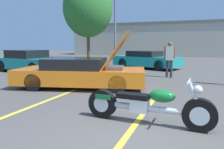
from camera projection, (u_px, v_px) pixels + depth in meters
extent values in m
cube|color=yellow|center=(12.00, 114.00, 5.05)|extent=(0.12, 5.97, 0.01)
cube|color=yellow|center=(130.00, 131.00, 4.06)|extent=(0.12, 5.97, 0.01)
cube|color=#B2AD9E|center=(190.00, 39.00, 28.37)|extent=(32.00, 4.00, 4.40)
cube|color=slate|center=(190.00, 23.00, 28.08)|extent=(32.00, 4.20, 0.30)
cylinder|color=slate|center=(115.00, 15.00, 18.59)|extent=(0.18, 0.18, 8.11)
cylinder|color=brown|center=(88.00, 45.00, 23.05)|extent=(0.32, 0.32, 3.01)
ellipsoid|color=#2D702D|center=(88.00, 9.00, 22.53)|extent=(5.10, 5.10, 5.87)
cylinder|color=black|center=(200.00, 115.00, 4.01)|extent=(0.63, 0.19, 0.63)
cylinder|color=black|center=(103.00, 103.00, 4.80)|extent=(0.63, 0.19, 0.63)
cylinder|color=silver|center=(200.00, 115.00, 4.01)|extent=(0.35, 0.19, 0.34)
cylinder|color=silver|center=(103.00, 103.00, 4.80)|extent=(0.35, 0.19, 0.34)
cylinder|color=silver|center=(147.00, 108.00, 4.40)|extent=(1.69, 0.21, 0.12)
cube|color=silver|center=(140.00, 105.00, 4.45)|extent=(0.37, 0.26, 0.28)
ellipsoid|color=#146B2D|center=(162.00, 96.00, 4.24)|extent=(0.52, 0.31, 0.26)
cube|color=black|center=(133.00, 96.00, 4.49)|extent=(0.68, 0.29, 0.10)
cube|color=#146B2D|center=(105.00, 96.00, 4.75)|extent=(0.36, 0.24, 0.10)
cylinder|color=silver|center=(195.00, 98.00, 4.00)|extent=(0.31, 0.09, 0.62)
cylinder|color=silver|center=(189.00, 81.00, 4.01)|extent=(0.07, 0.70, 0.04)
sphere|color=silver|center=(198.00, 90.00, 3.96)|extent=(0.16, 0.16, 0.16)
cylinder|color=silver|center=(128.00, 107.00, 4.69)|extent=(1.29, 0.16, 0.09)
cube|color=orange|center=(81.00, 76.00, 8.09)|extent=(4.96, 2.88, 0.54)
cube|color=black|center=(76.00, 63.00, 8.05)|extent=(2.43, 2.10, 0.39)
cylinder|color=black|center=(117.00, 84.00, 7.14)|extent=(0.64, 0.36, 0.61)
cylinder|color=black|center=(121.00, 77.00, 8.73)|extent=(0.64, 0.36, 0.61)
cylinder|color=black|center=(34.00, 82.00, 7.49)|extent=(0.64, 0.36, 0.61)
cylinder|color=black|center=(52.00, 76.00, 9.07)|extent=(0.64, 0.36, 0.61)
cube|color=orange|center=(117.00, 51.00, 7.80)|extent=(1.34, 1.86, 1.36)
cube|color=#4C4C51|center=(115.00, 70.00, 7.90)|extent=(0.82, 1.12, 0.28)
cube|color=teal|center=(147.00, 61.00, 14.42)|extent=(4.62, 3.04, 0.61)
cube|color=black|center=(145.00, 54.00, 14.46)|extent=(2.33, 2.18, 0.36)
cylinder|color=black|center=(160.00, 65.00, 13.00)|extent=(0.69, 0.40, 0.65)
cylinder|color=black|center=(171.00, 64.00, 14.30)|extent=(0.69, 0.40, 0.65)
cylinder|color=black|center=(123.00, 63.00, 14.60)|extent=(0.69, 0.40, 0.65)
cylinder|color=black|center=(136.00, 62.00, 15.89)|extent=(0.69, 0.40, 0.65)
cube|color=teal|center=(29.00, 63.00, 12.62)|extent=(4.50, 2.50, 0.62)
cube|color=black|center=(27.00, 54.00, 12.63)|extent=(2.16, 1.93, 0.45)
cylinder|color=black|center=(34.00, 69.00, 11.30)|extent=(0.70, 0.33, 0.67)
cylinder|color=black|center=(56.00, 66.00, 12.67)|extent=(0.70, 0.33, 0.67)
cylinder|color=black|center=(3.00, 66.00, 12.62)|extent=(0.70, 0.33, 0.67)
cylinder|color=black|center=(26.00, 64.00, 13.98)|extent=(0.70, 0.33, 0.67)
cylinder|color=#333338|center=(167.00, 69.00, 10.54)|extent=(0.12, 0.12, 0.83)
cylinder|color=#333338|center=(171.00, 69.00, 10.47)|extent=(0.12, 0.12, 0.83)
cube|color=white|center=(170.00, 53.00, 10.40)|extent=(0.36, 0.20, 0.66)
cylinder|color=brown|center=(165.00, 53.00, 10.48)|extent=(0.08, 0.08, 0.59)
cylinder|color=brown|center=(175.00, 53.00, 10.32)|extent=(0.08, 0.08, 0.59)
sphere|color=brown|center=(170.00, 44.00, 10.34)|extent=(0.23, 0.23, 0.23)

